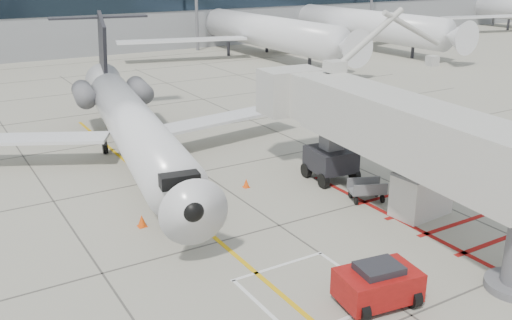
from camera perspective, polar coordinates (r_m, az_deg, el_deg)
ground_plane at (r=22.75m, az=7.97°, el=-10.26°), size 260.00×260.00×0.00m
regional_jet at (r=30.57m, az=-11.60°, el=4.96°), size 27.49×32.40×7.59m
jet_bridge at (r=25.50m, az=14.88°, el=1.61°), size 10.38×19.17×7.38m
pushback_tug at (r=20.24m, az=12.09°, el=-11.95°), size 2.94×2.08×1.59m
baggage_cart at (r=28.47m, az=11.02°, el=-2.98°), size 1.98×1.63×1.08m
ground_power_unit at (r=27.34m, az=16.23°, el=-3.19°), size 2.78×1.74×2.12m
cone_nose at (r=25.87m, az=-11.35°, el=-5.97°), size 0.40×0.40×0.56m
cone_side at (r=29.66m, az=-0.99°, el=-2.32°), size 0.34×0.34×0.47m
bg_aircraft_c at (r=71.66m, az=-0.03°, el=14.86°), size 33.98×37.75×11.33m
bg_aircraft_d at (r=80.68m, az=9.71°, el=15.11°), size 34.22×38.02×11.41m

